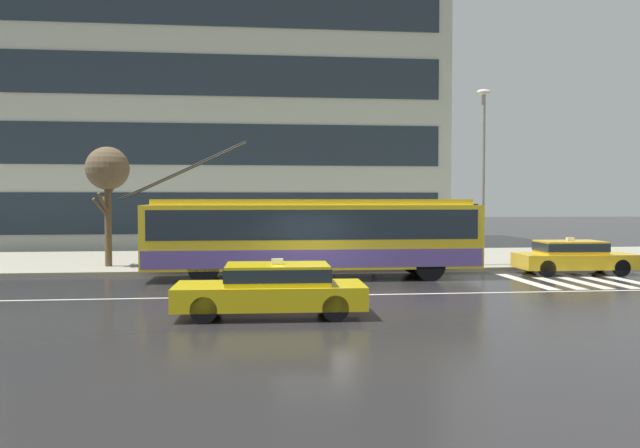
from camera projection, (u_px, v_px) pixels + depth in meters
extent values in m
plane|color=#252425|center=(315.00, 290.00, 20.43)|extent=(160.00, 160.00, 0.00)
cube|color=gray|center=(293.00, 260.00, 29.93)|extent=(80.00, 10.00, 0.14)
cube|color=beige|center=(526.00, 281.00, 22.54)|extent=(0.44, 4.40, 0.01)
cube|color=beige|center=(551.00, 281.00, 22.64)|extent=(0.44, 4.40, 0.01)
cube|color=beige|center=(576.00, 281.00, 22.74)|extent=(0.44, 4.40, 0.01)
cube|color=beige|center=(600.00, 280.00, 22.84)|extent=(0.44, 4.40, 0.01)
cube|color=beige|center=(624.00, 280.00, 22.94)|extent=(0.44, 4.40, 0.01)
cube|color=silver|center=(319.00, 295.00, 19.24)|extent=(72.00, 0.14, 0.01)
cube|color=yellow|center=(312.00, 236.00, 23.34)|extent=(11.75, 2.61, 2.21)
cube|color=yellow|center=(312.00, 202.00, 23.30)|extent=(11.05, 2.35, 0.20)
cube|color=#1E2833|center=(312.00, 224.00, 23.33)|extent=(11.28, 2.63, 1.01)
cube|color=#624C9D|center=(312.00, 256.00, 23.37)|extent=(11.64, 2.64, 0.62)
cube|color=#1E2833|center=(471.00, 223.00, 23.91)|extent=(0.15, 2.17, 1.10)
cube|color=black|center=(467.00, 208.00, 23.87)|extent=(0.18, 1.88, 0.28)
cylinder|color=black|center=(185.00, 171.00, 23.16)|extent=(4.31, 0.11, 2.05)
cylinder|color=black|center=(183.00, 170.00, 22.46)|extent=(4.31, 0.11, 2.05)
cylinder|color=black|center=(415.00, 260.00, 24.86)|extent=(1.04, 0.31, 1.04)
cylinder|color=black|center=(430.00, 266.00, 22.70)|extent=(1.04, 0.31, 1.04)
cylinder|color=black|center=(208.00, 262.00, 24.08)|extent=(1.04, 0.31, 1.04)
cylinder|color=black|center=(204.00, 268.00, 21.93)|extent=(1.04, 0.31, 1.04)
cube|color=yellow|center=(270.00, 295.00, 15.82)|extent=(4.61, 1.98, 0.55)
cube|color=yellow|center=(277.00, 274.00, 15.81)|extent=(2.51, 1.66, 0.48)
cube|color=#1E2833|center=(277.00, 273.00, 15.81)|extent=(2.55, 1.68, 0.31)
cube|color=silver|center=(277.00, 261.00, 15.80)|extent=(0.29, 0.17, 0.12)
cylinder|color=black|center=(204.00, 310.00, 14.90)|extent=(0.63, 0.22, 0.62)
cylinder|color=black|center=(210.00, 299.00, 16.52)|extent=(0.63, 0.22, 0.62)
cylinder|color=black|center=(335.00, 308.00, 15.13)|extent=(0.63, 0.22, 0.62)
cylinder|color=black|center=(329.00, 298.00, 16.76)|extent=(0.63, 0.22, 0.62)
cube|color=yellow|center=(574.00, 261.00, 24.67)|extent=(4.32, 1.88, 0.55)
cube|color=gold|center=(570.00, 247.00, 24.63)|extent=(2.35, 1.58, 0.48)
cube|color=#1E2833|center=(570.00, 247.00, 24.63)|extent=(2.39, 1.60, 0.31)
cube|color=silver|center=(570.00, 239.00, 24.62)|extent=(0.28, 0.17, 0.12)
cylinder|color=black|center=(600.00, 264.00, 25.57)|extent=(0.63, 0.22, 0.62)
cylinder|color=black|center=(621.00, 268.00, 24.01)|extent=(0.63, 0.22, 0.62)
cylinder|color=black|center=(530.00, 264.00, 25.33)|extent=(0.63, 0.22, 0.62)
cylinder|color=black|center=(547.00, 269.00, 23.78)|extent=(0.63, 0.22, 0.62)
cylinder|color=gray|center=(297.00, 236.00, 25.84)|extent=(0.08, 0.08, 2.51)
cylinder|color=gray|center=(214.00, 236.00, 25.48)|extent=(0.08, 0.08, 2.51)
cylinder|color=gray|center=(294.00, 234.00, 27.32)|extent=(0.08, 0.08, 2.51)
cylinder|color=gray|center=(216.00, 234.00, 26.96)|extent=(0.08, 0.08, 2.51)
cube|color=#99ADB2|center=(255.00, 233.00, 27.14)|extent=(3.05, 0.04, 2.01)
cube|color=#B2B2B7|center=(255.00, 203.00, 26.35)|extent=(3.51, 1.79, 0.08)
cube|color=brown|center=(256.00, 254.00, 26.80)|extent=(2.25, 0.36, 0.08)
cylinder|color=#494A3E|center=(203.00, 254.00, 27.23)|extent=(0.14, 0.14, 0.81)
cylinder|color=#494A3E|center=(207.00, 254.00, 27.21)|extent=(0.14, 0.14, 0.81)
cylinder|color=navy|center=(205.00, 237.00, 27.19)|extent=(0.43, 0.43, 0.64)
sphere|color=tan|center=(205.00, 226.00, 27.18)|extent=(0.20, 0.20, 0.20)
cone|color=#2D48A4|center=(202.00, 220.00, 27.18)|extent=(1.27, 1.27, 0.29)
cylinder|color=#333333|center=(202.00, 232.00, 27.20)|extent=(0.02, 0.02, 0.77)
cylinder|color=navy|center=(222.00, 258.00, 25.15)|extent=(0.14, 0.14, 0.88)
cylinder|color=navy|center=(222.00, 257.00, 25.31)|extent=(0.14, 0.14, 0.88)
cylinder|color=#263125|center=(222.00, 238.00, 25.20)|extent=(0.37, 0.37, 0.59)
sphere|color=tan|center=(222.00, 228.00, 25.19)|extent=(0.20, 0.20, 0.20)
cylinder|color=black|center=(372.00, 253.00, 27.51)|extent=(0.14, 0.14, 0.83)
cylinder|color=black|center=(375.00, 253.00, 27.60)|extent=(0.14, 0.14, 0.83)
cylinder|color=maroon|center=(373.00, 237.00, 27.53)|extent=(0.49, 0.49, 0.56)
sphere|color=tan|center=(373.00, 228.00, 27.51)|extent=(0.22, 0.22, 0.22)
cone|color=#D72E6D|center=(375.00, 221.00, 27.57)|extent=(1.12, 1.12, 0.30)
cylinder|color=#333333|center=(375.00, 233.00, 27.59)|extent=(0.02, 0.02, 0.73)
cylinder|color=gray|center=(483.00, 180.00, 26.68)|extent=(0.16, 0.16, 6.89)
ellipsoid|color=silver|center=(484.00, 92.00, 26.54)|extent=(0.60, 0.32, 0.24)
cylinder|color=brown|center=(108.00, 225.00, 26.24)|extent=(0.27, 0.27, 3.31)
cylinder|color=brown|center=(103.00, 203.00, 25.83)|extent=(0.34, 0.85, 0.91)
cylinder|color=brown|center=(116.00, 184.00, 26.35)|extent=(0.74, 0.44, 0.99)
cylinder|color=brown|center=(101.00, 208.00, 25.93)|extent=(0.60, 0.65, 0.80)
cylinder|color=brown|center=(106.00, 208.00, 26.62)|extent=(0.50, 0.99, 0.91)
sphere|color=brown|center=(107.00, 168.00, 26.15)|extent=(1.73, 1.73, 1.73)
cube|color=#B3B8A8|center=(222.00, 96.00, 41.83)|extent=(26.16, 12.44, 18.76)
cube|color=#1E2833|center=(219.00, 213.00, 35.90)|extent=(24.59, 0.06, 2.25)
cube|color=#1E2833|center=(219.00, 144.00, 35.76)|extent=(24.59, 0.06, 2.25)
cube|color=#1E2833|center=(218.00, 75.00, 35.62)|extent=(24.59, 0.06, 2.25)
cube|color=#1E2833|center=(218.00, 5.00, 35.47)|extent=(24.59, 0.06, 2.25)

